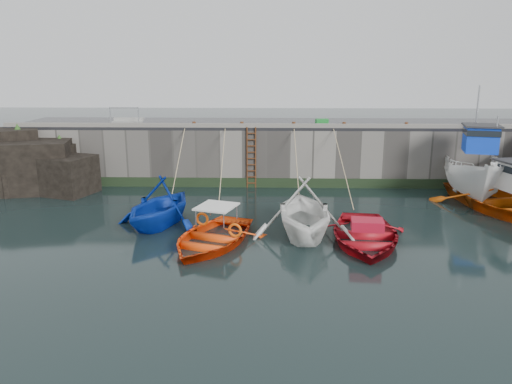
{
  "coord_description": "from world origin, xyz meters",
  "views": [
    {
      "loc": [
        -1.03,
        -15.73,
        6.32
      ],
      "look_at": [
        -1.59,
        4.27,
        1.2
      ],
      "focal_mm": 35.0,
      "sensor_mm": 36.0,
      "label": 1
    }
  ],
  "objects_px": {
    "boat_near_navy": "(364,242)",
    "bollard_a": "(194,124)",
    "bollard_d": "(344,125)",
    "ladder": "(251,158)",
    "boat_near_blue": "(211,244)",
    "boat_near_white": "(160,225)",
    "boat_far_white": "(474,175)",
    "fish_crate": "(322,122)",
    "boat_near_blacktrim": "(303,235)",
    "boat_far_orange": "(507,201)",
    "bollard_c": "(294,125)",
    "bollard_b": "(242,124)",
    "bollard_e": "(406,125)"
  },
  "relations": [
    {
      "from": "boat_near_blue",
      "to": "bollard_a",
      "type": "xyz_separation_m",
      "value": [
        -1.87,
        8.93,
        3.3
      ]
    },
    {
      "from": "bollard_a",
      "to": "boat_near_blue",
      "type": "bearing_deg",
      "value": -78.19
    },
    {
      "from": "bollard_e",
      "to": "boat_far_white",
      "type": "bearing_deg",
      "value": -33.68
    },
    {
      "from": "ladder",
      "to": "bollard_d",
      "type": "distance_m",
      "value": 5.11
    },
    {
      "from": "boat_near_white",
      "to": "boat_near_blue",
      "type": "distance_m",
      "value": 3.18
    },
    {
      "from": "ladder",
      "to": "boat_near_blue",
      "type": "height_order",
      "value": "ladder"
    },
    {
      "from": "boat_far_white",
      "to": "boat_far_orange",
      "type": "height_order",
      "value": "boat_far_white"
    },
    {
      "from": "boat_far_orange",
      "to": "bollard_c",
      "type": "distance_m",
      "value": 10.67
    },
    {
      "from": "boat_near_navy",
      "to": "bollard_d",
      "type": "relative_size",
      "value": 18.09
    },
    {
      "from": "ladder",
      "to": "bollard_a",
      "type": "bearing_deg",
      "value": 173.62
    },
    {
      "from": "boat_far_orange",
      "to": "bollard_a",
      "type": "relative_size",
      "value": 28.27
    },
    {
      "from": "bollard_c",
      "to": "boat_near_blue",
      "type": "bearing_deg",
      "value": -110.48
    },
    {
      "from": "boat_far_orange",
      "to": "bollard_e",
      "type": "relative_size",
      "value": 28.27
    },
    {
      "from": "ladder",
      "to": "bollard_b",
      "type": "height_order",
      "value": "bollard_b"
    },
    {
      "from": "ladder",
      "to": "bollard_d",
      "type": "bearing_deg",
      "value": 4.0
    },
    {
      "from": "boat_near_white",
      "to": "bollard_a",
      "type": "xyz_separation_m",
      "value": [
        0.48,
        6.78,
        3.3
      ]
    },
    {
      "from": "boat_near_blacktrim",
      "to": "boat_far_white",
      "type": "bearing_deg",
      "value": 33.19
    },
    {
      "from": "boat_near_navy",
      "to": "bollard_e",
      "type": "bearing_deg",
      "value": 73.28
    },
    {
      "from": "bollard_e",
      "to": "bollard_c",
      "type": "bearing_deg",
      "value": 180.0
    },
    {
      "from": "boat_near_white",
      "to": "boat_far_white",
      "type": "height_order",
      "value": "boat_far_white"
    },
    {
      "from": "bollard_b",
      "to": "bollard_d",
      "type": "relative_size",
      "value": 1.0
    },
    {
      "from": "ladder",
      "to": "boat_far_white",
      "type": "distance_m",
      "value": 11.08
    },
    {
      "from": "bollard_c",
      "to": "bollard_d",
      "type": "xyz_separation_m",
      "value": [
        2.6,
        0.0,
        0.0
      ]
    },
    {
      "from": "boat_near_blacktrim",
      "to": "fish_crate",
      "type": "distance_m",
      "value": 9.89
    },
    {
      "from": "ladder",
      "to": "boat_far_orange",
      "type": "relative_size",
      "value": 0.4
    },
    {
      "from": "boat_near_navy",
      "to": "bollard_a",
      "type": "xyz_separation_m",
      "value": [
        -7.46,
        8.57,
        3.3
      ]
    },
    {
      "from": "boat_near_white",
      "to": "fish_crate",
      "type": "xyz_separation_m",
      "value": [
        7.26,
        8.06,
        3.31
      ]
    },
    {
      "from": "boat_near_blacktrim",
      "to": "bollard_d",
      "type": "distance_m",
      "value": 8.94
    },
    {
      "from": "boat_near_navy",
      "to": "bollard_a",
      "type": "height_order",
      "value": "bollard_a"
    },
    {
      "from": "boat_near_white",
      "to": "fish_crate",
      "type": "distance_m",
      "value": 11.34
    },
    {
      "from": "ladder",
      "to": "bollard_a",
      "type": "distance_m",
      "value": 3.47
    },
    {
      "from": "boat_far_white",
      "to": "bollard_e",
      "type": "height_order",
      "value": "boat_far_white"
    },
    {
      "from": "boat_near_white",
      "to": "boat_far_white",
      "type": "relative_size",
      "value": 0.59
    },
    {
      "from": "bollard_b",
      "to": "bollard_c",
      "type": "height_order",
      "value": "same"
    },
    {
      "from": "boat_far_orange",
      "to": "bollard_c",
      "type": "relative_size",
      "value": 28.27
    },
    {
      "from": "boat_far_white",
      "to": "boat_near_blue",
      "type": "bearing_deg",
      "value": -136.82
    },
    {
      "from": "boat_far_orange",
      "to": "fish_crate",
      "type": "distance_m",
      "value": 9.99
    },
    {
      "from": "boat_far_white",
      "to": "boat_far_orange",
      "type": "xyz_separation_m",
      "value": [
        0.56,
        -2.4,
        -0.67
      ]
    },
    {
      "from": "bollard_c",
      "to": "bollard_d",
      "type": "height_order",
      "value": "same"
    },
    {
      "from": "fish_crate",
      "to": "bollard_c",
      "type": "distance_m",
      "value": 2.03
    },
    {
      "from": "ladder",
      "to": "boat_near_blue",
      "type": "bearing_deg",
      "value": -97.52
    },
    {
      "from": "boat_near_blacktrim",
      "to": "boat_far_orange",
      "type": "xyz_separation_m",
      "value": [
        9.25,
        3.55,
        0.46
      ]
    },
    {
      "from": "bollard_a",
      "to": "bollard_d",
      "type": "relative_size",
      "value": 1.0
    },
    {
      "from": "boat_near_blue",
      "to": "boat_near_navy",
      "type": "bearing_deg",
      "value": 22.41
    },
    {
      "from": "boat_far_white",
      "to": "bollard_b",
      "type": "distance_m",
      "value": 11.82
    },
    {
      "from": "fish_crate",
      "to": "bollard_e",
      "type": "distance_m",
      "value": 4.41
    },
    {
      "from": "boat_near_blacktrim",
      "to": "boat_near_navy",
      "type": "relative_size",
      "value": 0.95
    },
    {
      "from": "boat_near_blacktrim",
      "to": "boat_far_orange",
      "type": "distance_m",
      "value": 9.92
    },
    {
      "from": "boat_near_blue",
      "to": "boat_far_orange",
      "type": "bearing_deg",
      "value": 38.61
    },
    {
      "from": "ladder",
      "to": "boat_near_white",
      "type": "bearing_deg",
      "value": -118.35
    }
  ]
}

